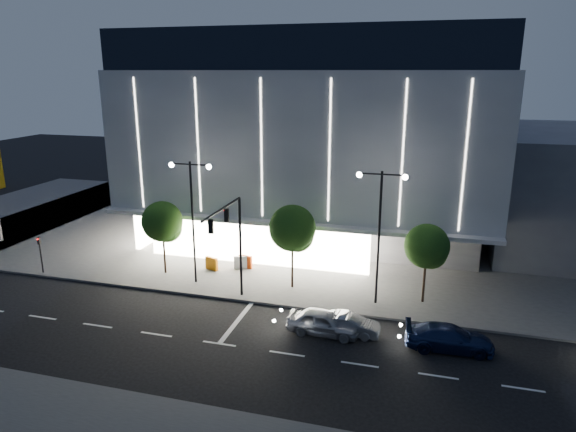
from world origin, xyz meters
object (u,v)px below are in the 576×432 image
(tree_right, at_px, (427,249))
(car_lead, at_px, (324,322))
(barrier_c, at_px, (245,262))
(car_second, at_px, (348,324))
(tree_left, at_px, (163,224))
(barrier_b, at_px, (241,262))
(street_lamp_east, at_px, (380,219))
(barrier_a, at_px, (212,264))
(traffic_mast, at_px, (232,233))
(street_lamp_west, at_px, (192,205))
(tree_mid, at_px, (293,231))
(ped_signal_far, at_px, (40,251))
(car_third, at_px, (449,338))

(tree_right, height_order, car_lead, tree_right)
(barrier_c, bearing_deg, car_second, -30.27)
(tree_left, distance_m, car_lead, 14.99)
(barrier_c, bearing_deg, barrier_b, -132.57)
(street_lamp_east, distance_m, barrier_a, 14.11)
(traffic_mast, bearing_deg, street_lamp_west, 146.35)
(street_lamp_west, distance_m, car_lead, 12.62)
(car_second, distance_m, barrier_b, 12.37)
(traffic_mast, height_order, tree_mid, traffic_mast)
(tree_mid, relative_size, barrier_a, 5.59)
(tree_mid, xyz_separation_m, barrier_c, (-4.50, 2.56, -3.68))
(ped_signal_far, distance_m, barrier_c, 15.44)
(car_third, bearing_deg, tree_mid, 57.75)
(traffic_mast, distance_m, street_lamp_west, 4.89)
(traffic_mast, relative_size, street_lamp_east, 0.79)
(tree_left, relative_size, car_lead, 1.32)
(street_lamp_east, distance_m, car_lead, 7.50)
(traffic_mast, relative_size, street_lamp_west, 0.79)
(tree_mid, distance_m, car_lead, 7.62)
(car_third, bearing_deg, street_lamp_west, 71.19)
(traffic_mast, xyz_separation_m, tree_left, (-6.97, 3.68, -0.99))
(traffic_mast, height_order, barrier_a, traffic_mast)
(street_lamp_west, height_order, barrier_a, street_lamp_west)
(car_second, xyz_separation_m, car_third, (5.67, -0.21, 0.09))
(tree_mid, relative_size, car_third, 1.28)
(traffic_mast, bearing_deg, barrier_b, 106.28)
(street_lamp_west, height_order, barrier_c, street_lamp_west)
(ped_signal_far, relative_size, tree_mid, 0.49)
(traffic_mast, distance_m, tree_left, 7.95)
(ped_signal_far, relative_size, car_lead, 0.69)
(tree_right, distance_m, car_third, 6.64)
(barrier_a, bearing_deg, car_lead, -15.85)
(street_lamp_east, relative_size, tree_right, 1.63)
(tree_right, distance_m, car_lead, 8.61)
(tree_right, bearing_deg, tree_left, 180.00)
(car_lead, xyz_separation_m, car_second, (1.40, 0.35, -0.13))
(car_lead, distance_m, barrier_a, 12.59)
(traffic_mast, relative_size, car_third, 1.47)
(traffic_mast, xyz_separation_m, barrier_a, (-3.84, 5.14, -4.38))
(tree_left, distance_m, car_third, 21.53)
(tree_mid, bearing_deg, barrier_a, 168.00)
(tree_left, height_order, car_lead, tree_left)
(tree_left, xyz_separation_m, barrier_b, (5.21, 2.34, -3.38))
(traffic_mast, distance_m, car_third, 14.35)
(barrier_b, bearing_deg, tree_left, -177.50)
(tree_right, xyz_separation_m, barrier_a, (-15.87, 1.46, -3.23))
(barrier_b, bearing_deg, traffic_mast, -95.42)
(tree_mid, height_order, tree_right, tree_mid)
(car_lead, xyz_separation_m, barrier_b, (-8.23, 8.11, -0.09))
(street_lamp_east, distance_m, barrier_c, 12.28)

